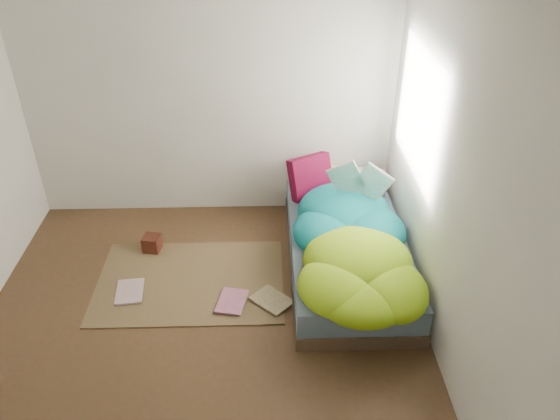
# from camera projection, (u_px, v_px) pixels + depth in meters

# --- Properties ---
(ground) EXTENTS (3.50, 3.50, 0.00)m
(ground) POSITION_uv_depth(u_px,v_px,m) (202.00, 327.00, 4.27)
(ground) COLOR #45341A
(ground) RESTS_ON ground
(room_walls) EXTENTS (3.54, 3.54, 2.62)m
(room_walls) POSITION_uv_depth(u_px,v_px,m) (184.00, 138.00, 3.40)
(room_walls) COLOR silver
(room_walls) RESTS_ON ground
(bed) EXTENTS (1.00, 2.00, 0.34)m
(bed) POSITION_uv_depth(u_px,v_px,m) (346.00, 251.00, 4.82)
(bed) COLOR #3D2C21
(bed) RESTS_ON ground
(duvet) EXTENTS (0.96, 1.84, 0.34)m
(duvet) POSITION_uv_depth(u_px,v_px,m) (353.00, 234.00, 4.45)
(duvet) COLOR #076079
(duvet) RESTS_ON bed
(rug) EXTENTS (1.60, 1.10, 0.01)m
(rug) POSITION_uv_depth(u_px,v_px,m) (190.00, 281.00, 4.73)
(rug) COLOR brown
(rug) RESTS_ON ground
(pillow_floral) EXTENTS (0.65, 0.48, 0.13)m
(pillow_floral) POSITION_uv_depth(u_px,v_px,m) (355.00, 183.00, 5.35)
(pillow_floral) COLOR beige
(pillow_floral) RESTS_ON bed
(pillow_magenta) EXTENTS (0.42, 0.30, 0.41)m
(pillow_magenta) POSITION_uv_depth(u_px,v_px,m) (310.00, 177.00, 5.18)
(pillow_magenta) COLOR #47041E
(pillow_magenta) RESTS_ON bed
(open_book) EXTENTS (0.47, 0.23, 0.28)m
(open_book) POSITION_uv_depth(u_px,v_px,m) (360.00, 171.00, 4.70)
(open_book) COLOR #2F7E29
(open_book) RESTS_ON duvet
(wooden_box) EXTENTS (0.17, 0.17, 0.15)m
(wooden_box) POSITION_uv_depth(u_px,v_px,m) (152.00, 243.00, 5.06)
(wooden_box) COLOR #3B1A0D
(wooden_box) RESTS_ON rug
(floor_book_a) EXTENTS (0.26, 0.33, 0.02)m
(floor_book_a) POSITION_uv_depth(u_px,v_px,m) (116.00, 293.00, 4.57)
(floor_book_a) COLOR beige
(floor_book_a) RESTS_ON rug
(floor_book_b) EXTENTS (0.28, 0.34, 0.03)m
(floor_book_b) POSITION_uv_depth(u_px,v_px,m) (218.00, 300.00, 4.50)
(floor_book_b) COLOR #C27087
(floor_book_b) RESTS_ON rug
(floor_book_c) EXTENTS (0.39, 0.39, 0.02)m
(floor_book_c) POSITION_uv_depth(u_px,v_px,m) (262.00, 308.00, 4.42)
(floor_book_c) COLOR tan
(floor_book_c) RESTS_ON rug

